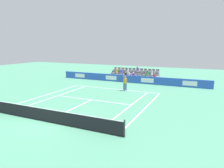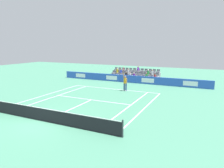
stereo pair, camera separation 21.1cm
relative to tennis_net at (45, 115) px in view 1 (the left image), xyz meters
name	(u,v)px [view 1 (the left image)]	position (x,y,z in m)	size (l,w,h in m)	color
ground_plane	(45,122)	(0.00, 0.00, -0.49)	(80.00, 80.00, 0.00)	#47896B
line_baseline	(115,89)	(0.00, -11.89, -0.49)	(10.97, 0.10, 0.01)	white
line_service	(92,100)	(0.00, -6.40, -0.49)	(8.23, 0.10, 0.01)	white
line_centre_service	(72,109)	(0.00, -3.20, -0.49)	(0.10, 6.40, 0.01)	white
line_singles_sideline_left	(55,97)	(4.12, -5.95, -0.49)	(0.10, 11.89, 0.01)	white
line_singles_sideline_right	(130,106)	(-4.12, -5.95, -0.49)	(0.10, 11.89, 0.01)	white
line_doubles_sideline_left	(45,95)	(5.49, -5.95, -0.49)	(0.10, 11.89, 0.01)	white
line_doubles_sideline_right	(145,108)	(-5.49, -5.95, -0.49)	(0.10, 11.89, 0.01)	white
line_centre_mark	(114,89)	(0.00, -11.79, -0.49)	(0.10, 0.20, 0.01)	white
sponsor_barrier	(129,79)	(0.00, -16.85, 0.04)	(21.91, 0.22, 1.06)	blue
tennis_net	(45,115)	(0.00, 0.00, 0.00)	(11.97, 0.10, 1.07)	#33383D
tennis_player	(125,83)	(-1.49, -11.53, 0.50)	(0.52, 0.38, 2.85)	navy
stadium_stand	(134,77)	(-0.01, -19.15, 0.06)	(7.44, 2.85, 2.09)	gray
loose_tennis_ball	(55,115)	(0.17, -1.24, -0.46)	(0.07, 0.07, 0.07)	#D1E533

